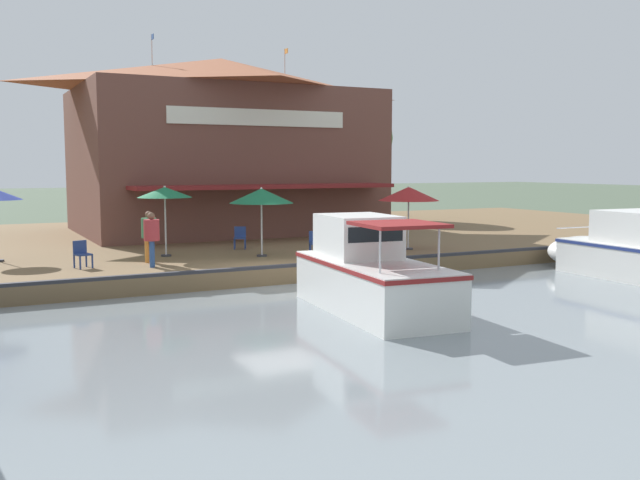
{
  "coord_description": "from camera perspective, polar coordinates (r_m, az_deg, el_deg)",
  "views": [
    {
      "loc": [
        20.04,
        -8.77,
        3.76
      ],
      "look_at": [
        -1.0,
        1.9,
        1.3
      ],
      "focal_mm": 40.0,
      "sensor_mm": 36.0,
      "label": 1
    }
  ],
  "objects": [
    {
      "name": "tree_upstream_bank",
      "position": [
        42.67,
        2.6,
        7.99
      ],
      "size": [
        4.97,
        4.74,
        7.19
      ],
      "color": "brown",
      "rests_on": "quay_deck"
    },
    {
      "name": "patio_umbrella_back_row",
      "position": [
        25.4,
        -12.32,
        3.74
      ],
      "size": [
        1.91,
        1.91,
        2.47
      ],
      "color": "#B7B7B7",
      "rests_on": "quay_deck"
    },
    {
      "name": "quay_deck",
      "position": [
        32.44,
        -11.06,
        -0.28
      ],
      "size": [
        22.0,
        56.0,
        0.6
      ],
      "primitive_type": "cube",
      "color": "brown",
      "rests_on": "ground"
    },
    {
      "name": "patio_umbrella_mid_patio_right",
      "position": [
        24.86,
        -4.71,
        3.54
      ],
      "size": [
        2.24,
        2.24,
        2.42
      ],
      "color": "#B7B7B7",
      "rests_on": "quay_deck"
    },
    {
      "name": "patio_umbrella_mid_patio_left",
      "position": [
        27.11,
        7.11,
        3.69
      ],
      "size": [
        2.3,
        2.3,
        2.42
      ],
      "color": "#B7B7B7",
      "rests_on": "quay_deck"
    },
    {
      "name": "person_mid_patio",
      "position": [
        22.83,
        -13.32,
        0.57
      ],
      "size": [
        0.49,
        0.49,
        1.72
      ],
      "color": "#2D5193",
      "rests_on": "quay_deck"
    },
    {
      "name": "cafe_chair_back_row_seat",
      "position": [
        25.28,
        -0.36,
        -0.14
      ],
      "size": [
        0.57,
        0.57,
        0.85
      ],
      "color": "navy",
      "rests_on": "quay_deck"
    },
    {
      "name": "ground_plane",
      "position": [
        22.2,
        -3.22,
        -3.81
      ],
      "size": [
        220.0,
        220.0,
        0.0
      ],
      "primitive_type": "plane",
      "color": "#4C5B47"
    },
    {
      "name": "waterfront_restaurant",
      "position": [
        35.27,
        -7.8,
        7.6
      ],
      "size": [
        11.6,
        14.04,
        9.18
      ],
      "color": "brown",
      "rests_on": "quay_deck"
    },
    {
      "name": "cafe_chair_beside_entrance",
      "position": [
        28.92,
        2.24,
        0.62
      ],
      "size": [
        0.56,
        0.56,
        0.85
      ],
      "color": "navy",
      "rests_on": "quay_deck"
    },
    {
      "name": "quay_edge_fender",
      "position": [
        22.19,
        -3.34,
        -2.11
      ],
      "size": [
        0.2,
        50.4,
        0.1
      ],
      "primitive_type": "cube",
      "color": "#2D2D33",
      "rests_on": "quay_deck"
    },
    {
      "name": "person_at_quay_edge",
      "position": [
        23.91,
        -13.53,
        0.75
      ],
      "size": [
        0.48,
        0.48,
        1.69
      ],
      "color": "orange",
      "rests_on": "quay_deck"
    },
    {
      "name": "cafe_chair_under_first_umbrella",
      "position": [
        27.33,
        -6.42,
        0.28
      ],
      "size": [
        0.58,
        0.58,
        0.85
      ],
      "color": "navy",
      "rests_on": "quay_deck"
    },
    {
      "name": "motorboat_mid_row",
      "position": [
        18.58,
        3.42,
        -2.72
      ],
      "size": [
        6.65,
        2.71,
        2.4
      ],
      "color": "white",
      "rests_on": "river_water"
    },
    {
      "name": "cafe_chair_far_corner_seat",
      "position": [
        23.31,
        -18.51,
        -0.97
      ],
      "size": [
        0.55,
        0.55,
        0.85
      ],
      "color": "navy",
      "rests_on": "quay_deck"
    }
  ]
}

